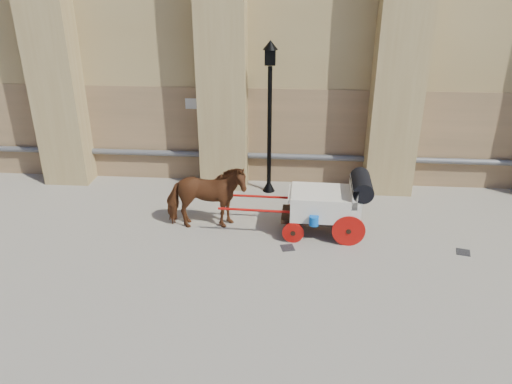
{
  "coord_description": "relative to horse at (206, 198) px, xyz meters",
  "views": [
    {
      "loc": [
        1.1,
        -10.73,
        6.41
      ],
      "look_at": [
        0.2,
        0.74,
        1.1
      ],
      "focal_mm": 35.0,
      "sensor_mm": 36.0,
      "label": 1
    }
  ],
  "objects": [
    {
      "name": "carriage",
      "position": [
        3.19,
        -0.06,
        0.01
      ],
      "size": [
        3.82,
        1.37,
        1.66
      ],
      "rotation": [
        0.0,
        0.0,
        -0.03
      ],
      "color": "black",
      "rests_on": "ground"
    },
    {
      "name": "ground",
      "position": [
        1.1,
        -0.76,
        -0.88
      ],
      "size": [
        90.0,
        90.0,
        0.0
      ],
      "primitive_type": "plane",
      "color": "gray",
      "rests_on": "ground"
    },
    {
      "name": "street_lamp",
      "position": [
        1.5,
        2.49,
        1.52
      ],
      "size": [
        0.42,
        0.42,
        4.49
      ],
      "color": "black",
      "rests_on": "ground"
    },
    {
      "name": "drain_grate_far",
      "position": [
        6.41,
        -0.75,
        -0.88
      ],
      "size": [
        0.39,
        0.39,
        0.01
      ],
      "primitive_type": "cube",
      "rotation": [
        0.0,
        0.0,
        -0.24
      ],
      "color": "black",
      "rests_on": "ground"
    },
    {
      "name": "horse",
      "position": [
        0.0,
        0.0,
        0.0
      ],
      "size": [
        2.2,
        1.21,
        1.77
      ],
      "primitive_type": "imported",
      "rotation": [
        0.0,
        0.0,
        1.7
      ],
      "color": "#5D3015",
      "rests_on": "ground"
    },
    {
      "name": "drain_grate_near",
      "position": [
        2.15,
        -0.88,
        -0.88
      ],
      "size": [
        0.39,
        0.39,
        0.01
      ],
      "primitive_type": "cube",
      "rotation": [
        0.0,
        0.0,
        0.25
      ],
      "color": "black",
      "rests_on": "ground"
    }
  ]
}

